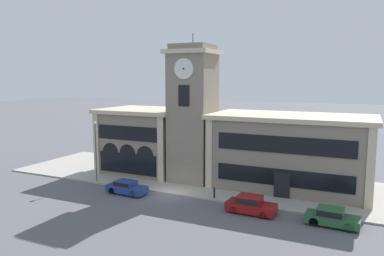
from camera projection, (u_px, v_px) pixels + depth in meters
The scene contains 11 objects.
ground_plane at pixel (170, 195), 37.19m from camera, with size 300.00×300.00×0.00m, color #56565B.
sidewalk_kerb at pixel (196, 178), 43.03m from camera, with size 44.53×13.03×0.15m.
clock_tower at pixel (193, 114), 41.15m from camera, with size 5.11×5.11×16.29m.
town_hall_left_wing at pixel (145, 140), 46.12m from camera, with size 10.19×8.41×7.80m.
town_hall_right_wing at pixel (290, 152), 38.75m from camera, with size 16.46×8.41×7.77m.
parked_car_near at pixel (127, 187), 37.36m from camera, with size 4.20×1.90×1.32m.
parked_car_mid at pixel (251, 204), 32.01m from camera, with size 4.26×2.06×1.51m.
parked_car_far at pixel (332, 216), 29.28m from camera, with size 4.17×2.00×1.42m.
street_lamp at pixel (96, 143), 40.79m from camera, with size 0.36×0.36×6.69m.
bollard at pixel (214, 193), 35.61m from camera, with size 0.18×0.18×1.06m.
fire_hydrant at pixel (340, 212), 30.82m from camera, with size 0.22×0.22×0.87m.
Camera 1 is at (17.20, -31.68, 11.49)m, focal length 35.00 mm.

